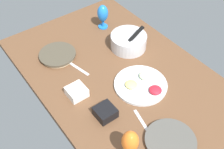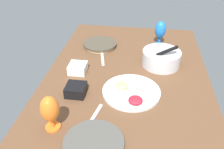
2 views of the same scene
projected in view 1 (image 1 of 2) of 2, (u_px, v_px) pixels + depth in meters
The scene contains 11 objects.
ground_plane at pixel (119, 75), 187.61cm from camera, with size 160.00×104.00×4.00cm, color brown.
dinner_plate_left at pixel (58, 55), 196.00cm from camera, with size 25.71×25.71×3.13cm.
dinner_plate_right at pixel (170, 141), 148.80cm from camera, with size 27.53×27.53×2.51cm.
mixing_bowl at pixel (129, 41), 200.51cm from camera, with size 25.69×25.69×17.16cm.
fruit_platter at pixel (141, 85), 176.93cm from camera, with size 33.65×33.65×4.86cm.
hurricane_glass_orange at pixel (130, 142), 136.90cm from camera, with size 8.85×8.85×18.91cm.
hurricane_glass_blue at pixel (103, 14), 213.14cm from camera, with size 8.35×8.35×19.44cm.
square_bowl_white at pixel (76, 91), 170.47cm from camera, with size 11.23×11.23×5.80cm.
square_bowl_black at pixel (105, 112), 159.58cm from camera, with size 11.18×11.18×6.01cm.
fork_by_left_plate at pixel (79, 69), 188.43cm from camera, with size 18.00×1.80×0.60cm, color silver.
fork_by_right_plate at pixel (142, 122), 158.60cm from camera, with size 18.00×1.80×0.60cm, color silver.
Camera 1 is at (102.26, -81.71, 132.47)cm, focal length 45.10 mm.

